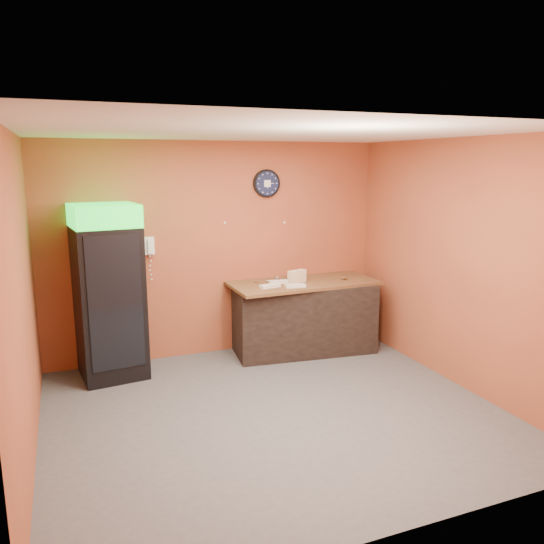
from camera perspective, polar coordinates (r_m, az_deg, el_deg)
floor at (r=5.64m, az=0.24°, el=-14.89°), size 4.50×4.50×0.00m
back_wall at (r=7.03m, az=-5.83°, el=2.43°), size 4.50×0.02×2.80m
left_wall at (r=4.83m, az=-25.40°, el=-2.92°), size 0.02×4.00×2.80m
right_wall at (r=6.34m, az=19.48°, el=0.81°), size 0.02×4.00×2.80m
ceiling at (r=5.05m, az=0.27°, el=14.83°), size 4.50×4.00×0.02m
beverage_cooler at (r=6.48m, az=-17.15°, el=-2.37°), size 0.80×0.81×2.06m
prep_counter at (r=7.23m, az=3.35°, el=-4.91°), size 1.93×1.02×0.92m
wall_clock at (r=7.13m, az=-0.58°, el=9.51°), size 0.37×0.06×0.37m
wall_phone at (r=6.78m, az=-13.07°, el=2.76°), size 0.12×0.10×0.22m
butcher_paper at (r=7.10m, az=3.39°, el=-1.18°), size 1.98×0.92×0.04m
sub_roll_stack at (r=7.02m, az=2.70°, el=-0.47°), size 0.27×0.16×0.16m
wrapped_sandwich_left at (r=6.75m, az=-0.23°, el=-1.52°), size 0.28×0.16×0.04m
wrapped_sandwich_mid at (r=6.77m, az=2.52°, el=-1.49°), size 0.27×0.13×0.04m
wrapped_sandwich_right at (r=6.98m, az=0.71°, el=-1.07°), size 0.26×0.12×0.04m
kitchen_tool at (r=7.12m, az=0.54°, el=-0.70°), size 0.07×0.07×0.07m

